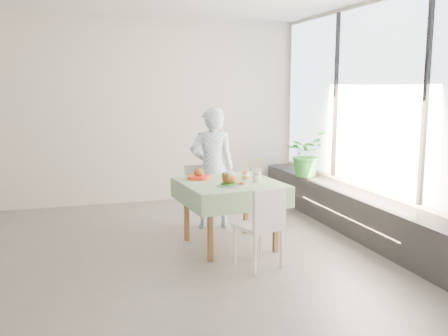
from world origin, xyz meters
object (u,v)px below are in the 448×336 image
object	(u,v)px
juice_cup_orange	(245,174)
main_dish	(231,181)
cafe_table	(230,206)
chair_far	(199,210)
chair_near	(259,242)
diner	(212,168)
potted_plant	(306,153)

from	to	relation	value
juice_cup_orange	main_dish	bearing A→B (deg)	-129.61
cafe_table	chair_far	world-z (taller)	chair_far
chair_far	main_dish	xyz separation A→B (m)	(0.09, -1.02, 0.55)
cafe_table	main_dish	size ratio (longest dim) A/B	3.50
chair_near	juice_cup_orange	world-z (taller)	juice_cup_orange
chair_far	juice_cup_orange	size ratio (longest dim) A/B	3.19
cafe_table	juice_cup_orange	size ratio (longest dim) A/B	4.56
chair_far	diner	xyz separation A→B (m)	(0.17, -0.00, 0.52)
chair_far	diner	distance (m)	0.55
main_dish	potted_plant	size ratio (longest dim) A/B	0.49
cafe_table	juice_cup_orange	world-z (taller)	juice_cup_orange
chair_near	diner	world-z (taller)	diner
main_dish	chair_far	bearing A→B (deg)	95.09
chair_far	potted_plant	bearing A→B (deg)	15.62
chair_near	potted_plant	world-z (taller)	potted_plant
diner	juice_cup_orange	size ratio (longest dim) A/B	6.15
diner	main_dish	xyz separation A→B (m)	(-0.08, -1.02, 0.03)
chair_near	potted_plant	size ratio (longest dim) A/B	1.23
chair_far	potted_plant	xyz separation A→B (m)	(1.71, 0.48, 0.59)
potted_plant	main_dish	bearing A→B (deg)	-137.20
chair_near	potted_plant	bearing A→B (deg)	53.08
cafe_table	chair_far	distance (m)	0.83
juice_cup_orange	chair_far	bearing A→B (deg)	119.33
chair_far	diner	size ratio (longest dim) A/B	0.52
chair_far	main_dish	bearing A→B (deg)	-84.91
cafe_table	diner	distance (m)	0.84
diner	potted_plant	size ratio (longest dim) A/B	2.31
diner	potted_plant	distance (m)	1.61
chair_near	potted_plant	distance (m)	2.53
cafe_table	diner	world-z (taller)	diner
cafe_table	juice_cup_orange	bearing A→B (deg)	26.40
potted_plant	diner	bearing A→B (deg)	-162.70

